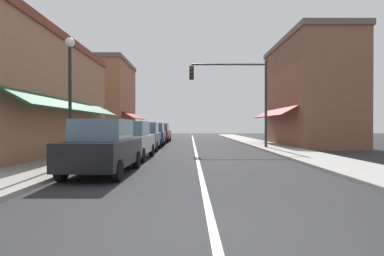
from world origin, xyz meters
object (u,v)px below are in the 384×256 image
street_lamp_left_near (70,80)px  parked_car_nearest_left (104,147)px  parked_car_second_left (130,140)px  parked_car_far_left (154,134)px  parked_car_third_left (145,136)px  parked_car_distant_left (161,133)px  traffic_signal_mast_arm (240,89)px

street_lamp_left_near → parked_car_nearest_left: bearing=-42.6°
parked_car_second_left → parked_car_far_left: size_ratio=1.00×
parked_car_nearest_left → parked_car_far_left: 14.15m
parked_car_third_left → street_lamp_left_near: (-1.63, -8.07, 2.39)m
parked_car_nearest_left → parked_car_second_left: same height
parked_car_nearest_left → parked_car_second_left: size_ratio=1.00×
parked_car_distant_left → traffic_signal_mast_arm: (6.22, -8.90, 3.19)m
parked_car_nearest_left → street_lamp_left_near: (-1.70, 1.56, 2.39)m
parked_car_second_left → parked_car_third_left: bearing=92.1°
parked_car_third_left → traffic_signal_mast_arm: bearing=8.3°
parked_car_far_left → parked_car_third_left: bearing=-91.0°
parked_car_nearest_left → parked_car_distant_left: same height
traffic_signal_mast_arm → street_lamp_left_near: traffic_signal_mast_arm is taller
parked_car_nearest_left → street_lamp_left_near: street_lamp_left_near is taller
parked_car_second_left → parked_car_distant_left: size_ratio=1.00×
parked_car_distant_left → parked_car_third_left: bearing=-89.1°
parked_car_distant_left → parked_car_far_left: bearing=-89.2°
parked_car_third_left → parked_car_far_left: 4.51m
parked_car_nearest_left → parked_car_far_left: bearing=91.4°
parked_car_nearest_left → parked_car_third_left: same height
parked_car_far_left → parked_car_distant_left: size_ratio=1.00×
parked_car_nearest_left → parked_car_far_left: (-0.08, 14.15, 0.00)m
parked_car_distant_left → street_lamp_left_near: (-1.64, -18.01, 2.39)m
traffic_signal_mast_arm → street_lamp_left_near: bearing=-130.8°
parked_car_second_left → street_lamp_left_near: 4.07m
parked_car_distant_left → traffic_signal_mast_arm: traffic_signal_mast_arm is taller
parked_car_second_left → parked_car_third_left: same height
parked_car_far_left → traffic_signal_mast_arm: size_ratio=0.69×
traffic_signal_mast_arm → street_lamp_left_near: 12.06m
parked_car_third_left → parked_car_far_left: same height
parked_car_second_left → parked_car_nearest_left: bearing=-88.5°
parked_car_nearest_left → parked_car_second_left: bearing=91.2°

